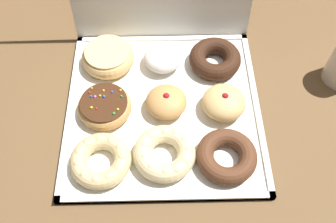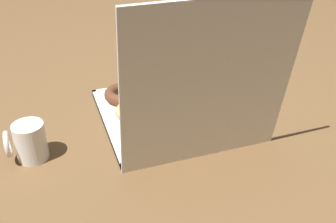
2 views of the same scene
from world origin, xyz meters
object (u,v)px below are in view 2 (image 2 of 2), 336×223
Objects in this scene: jelly_filled_donut_4 at (170,105)px; chocolate_cake_ring_donut_2 at (123,94)px; jelly_filled_donut_5 at (131,111)px; sprinkle_donut_3 at (210,99)px; powdered_filled_donut_7 at (189,126)px; donut_box at (173,113)px; chocolate_cake_ring_donut_8 at (145,135)px; coffee_mug at (29,141)px; glazed_ring_donut_6 at (230,120)px; cruller_donut_1 at (160,89)px; cruller_donut_0 at (194,82)px.

chocolate_cake_ring_donut_2 is at bearing -46.67° from jelly_filled_donut_4.
sprinkle_donut_3 is at bearing -179.97° from jelly_filled_donut_5.
chocolate_cake_ring_donut_2 is 1.38× the size of powdered_filled_donut_7.
donut_box is 4.79× the size of powdered_filled_donut_7.
chocolate_cake_ring_donut_8 is 0.29m from coffee_mug.
sprinkle_donut_3 is (-0.24, 0.12, 0.00)m from chocolate_cake_ring_donut_2.
glazed_ring_donut_6 is at bearing 134.46° from jelly_filled_donut_4.
chocolate_cake_ring_donut_8 is (0.24, -0.01, -0.00)m from glazed_ring_donut_6.
sprinkle_donut_3 is at bearing -177.36° from donut_box.
cruller_donut_1 is 0.17m from sprinkle_donut_3.
chocolate_cake_ring_donut_8 is at bearing 27.11° from sprinkle_donut_3.
cruller_donut_1 is 1.03× the size of chocolate_cake_ring_donut_2.
powdered_filled_donut_7 reaches higher than donut_box.
chocolate_cake_ring_donut_8 is at bearing -2.22° from glazed_ring_donut_6.
sprinkle_donut_3 is at bearing -89.44° from glazed_ring_donut_6.
donut_box is at bearing -45.76° from glazed_ring_donut_6.
glazed_ring_donut_6 reaches higher than cruller_donut_0.
coffee_mug reaches higher than sprinkle_donut_3.
sprinkle_donut_3 is at bearing 153.70° from chocolate_cake_ring_donut_2.
powdered_filled_donut_7 is (0.12, 0.13, 0.00)m from sprinkle_donut_3.
glazed_ring_donut_6 reaches higher than chocolate_cake_ring_donut_2.
chocolate_cake_ring_donut_2 is 1.37× the size of jelly_filled_donut_4.
chocolate_cake_ring_donut_8 is at bearing -1.20° from powdered_filled_donut_7.
chocolate_cake_ring_donut_2 is at bearing -92.87° from jelly_filled_donut_5.
donut_box is at bearing 91.28° from cruller_donut_1.
cruller_donut_1 is at bearing 5.44° from cruller_donut_0.
sprinkle_donut_3 reaches higher than donut_box.
sprinkle_donut_3 is 1.14× the size of coffee_mug.
jelly_filled_donut_4 is at bearing -45.54° from glazed_ring_donut_6.
jelly_filled_donut_4 is 0.18m from glazed_ring_donut_6.
cruller_donut_0 is 0.27m from jelly_filled_donut_5.
donut_box is 0.12m from powdered_filled_donut_7.
donut_box is 0.12m from sprinkle_donut_3.
cruller_donut_1 is at bearing -88.72° from donut_box.
chocolate_cake_ring_donut_2 is at bearing -46.39° from donut_box.
cruller_donut_1 is 1.42× the size of powdered_filled_donut_7.
cruller_donut_0 is at bearing -89.55° from glazed_ring_donut_6.
coffee_mug is at bearing 11.93° from jelly_filled_donut_4.
coffee_mug is (0.28, 0.20, 0.02)m from chocolate_cake_ring_donut_2.
chocolate_cake_ring_donut_2 is 0.24m from chocolate_cake_ring_donut_8.
jelly_filled_donut_5 is (0.12, 0.11, 0.00)m from cruller_donut_1.
cruller_donut_0 is at bearing -158.44° from coffee_mug.
jelly_filled_donut_4 reaches higher than chocolate_cake_ring_donut_2.
cruller_donut_0 is 1.04× the size of sprinkle_donut_3.
chocolate_cake_ring_donut_8 is at bearing 45.73° from cruller_donut_0.
glazed_ring_donut_6 is at bearing 177.78° from chocolate_cake_ring_donut_8.
chocolate_cake_ring_donut_2 is 0.27m from powdered_filled_donut_7.
chocolate_cake_ring_donut_2 is at bearing -144.42° from coffee_mug.
glazed_ring_donut_6 is at bearing 90.45° from cruller_donut_0.
chocolate_cake_ring_donut_2 is 1.30× the size of jelly_filled_donut_5.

